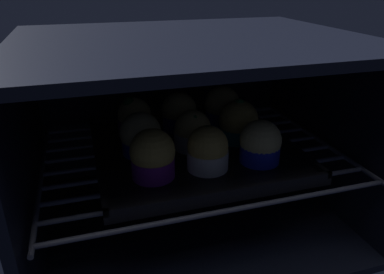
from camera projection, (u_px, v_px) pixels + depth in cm
name	position (u px, v px, depth cm)	size (l,w,h in cm)	color
oven_cavity	(186.00, 130.00, 72.66)	(59.00, 47.00, 37.00)	black
oven_rack	(192.00, 154.00, 70.33)	(54.80, 42.00, 0.80)	#444756
baking_tray	(192.00, 149.00, 69.96)	(35.79, 35.79, 2.20)	black
muffin_row0_col0	(153.00, 156.00, 58.03)	(7.23, 7.23, 8.11)	#7A238C
muffin_row0_col1	(209.00, 150.00, 60.75)	(6.92, 6.92, 7.52)	silver
muffin_row0_col2	(260.00, 144.00, 63.06)	(7.17, 7.17, 7.51)	#1928B7
muffin_row1_col0	(141.00, 136.00, 66.00)	(7.45, 7.45, 7.70)	#1928B7
muffin_row1_col1	(191.00, 132.00, 68.03)	(6.92, 6.92, 7.26)	silver
muffin_row1_col2	(238.00, 123.00, 70.97)	(7.57, 7.57, 8.45)	#0C8C84
muffin_row2_col0	(134.00, 118.00, 74.00)	(6.92, 6.92, 8.03)	#7A238C
muffin_row2_col1	(180.00, 113.00, 76.25)	(7.25, 7.25, 7.87)	#1928B7
muffin_row2_col2	(222.00, 107.00, 78.49)	(7.44, 7.44, 8.41)	#1928B7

